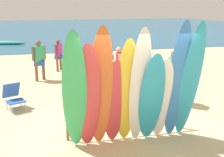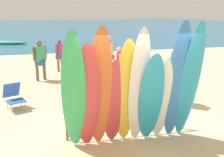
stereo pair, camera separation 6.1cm
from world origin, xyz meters
The scene contains 20 objects.
ground centered at (0.00, 14.00, 0.00)m, with size 60.00×60.00×0.00m, color #D3BC8C.
ocean_water centered at (0.00, 32.26, 0.01)m, with size 60.00×40.00×0.02m, color #235B7F.
surfboard_rack centered at (0.00, 0.00, 0.53)m, with size 2.96×0.07×0.67m.
surfboard_green_0 centered at (-1.29, -0.59, 1.33)m, with size 0.51×0.08×2.71m, color #38B266.
surfboard_red_1 centered at (-1.02, -0.55, 1.19)m, with size 0.53×0.06×2.42m, color #D13D42.
surfboard_orange_2 centered at (-0.72, -0.49, 1.35)m, with size 0.53×0.08×2.73m, color orange.
surfboard_red_3 centered at (-0.41, -0.40, 0.99)m, with size 0.49×0.06×2.00m, color #D13D42.
surfboard_yellow_4 centered at (-0.13, -0.43, 1.21)m, with size 0.49×0.06×2.45m, color yellow.
surfboard_white_5 centered at (0.13, -0.53, 1.33)m, with size 0.46×0.06×2.69m, color white.
surfboard_teal_6 centered at (0.41, -0.54, 1.06)m, with size 0.57×0.08×2.16m, color #289EC6.
surfboard_white_7 centered at (0.68, -0.48, 1.00)m, with size 0.48×0.06×2.04m, color white.
surfboard_blue_8 centered at (0.99, -0.57, 1.39)m, with size 0.47×0.07×2.83m, color #337AD1.
surfboard_teal_9 centered at (1.29, -0.58, 1.38)m, with size 0.49×0.08×2.82m, color #289EC6.
beachgoer_near_rack centered at (0.93, 6.05, 1.00)m, with size 0.45×0.64×1.74m.
beachgoer_midbeach centered at (0.78, 3.63, 0.92)m, with size 0.42×0.60×1.60m.
beachgoer_strolling centered at (2.03, 1.77, 0.98)m, with size 0.44×0.64×1.70m.
beachgoer_photographing centered at (-2.06, 5.62, 0.96)m, with size 0.55×0.41×1.67m.
beachgoer_by_water centered at (-1.19, 7.23, 0.86)m, with size 0.39×0.48×1.49m.
beach_chair_red centered at (-2.82, 2.43, 0.42)m, with size 0.75×0.87×0.80m.
distant_boat centered at (-5.09, 17.44, 0.14)m, with size 3.90×1.59×0.31m.
Camera 2 is at (-1.78, -6.10, 3.08)m, focal length 45.28 mm.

